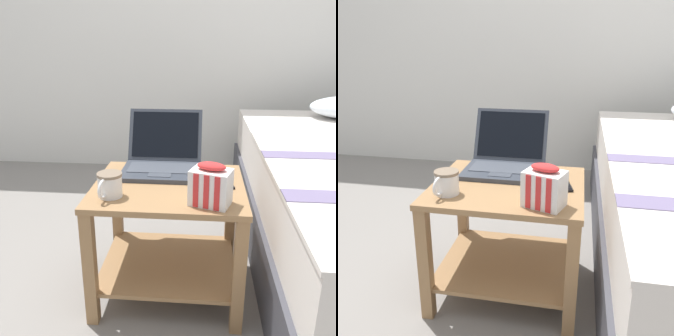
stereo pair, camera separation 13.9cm
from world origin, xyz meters
The scene contains 7 objects.
ground_plane centered at (0.00, 0.00, 0.00)m, with size 8.00×8.00×0.00m, color gray.
back_wall centered at (0.00, 1.62, 1.25)m, with size 8.00×0.05×2.50m.
bedside_table centered at (0.00, 0.00, 0.31)m, with size 0.58×0.51×0.48m.
laptop centered at (-0.04, 0.17, 0.53)m, with size 0.33×0.35×0.23m.
mug_front_left centered at (-0.20, -0.14, 0.53)m, with size 0.09×0.13×0.09m.
snack_bag centered at (0.16, -0.17, 0.55)m, with size 0.16×0.13×0.15m.
cell_phone centered at (0.20, 0.03, 0.48)m, with size 0.10×0.16×0.01m.
Camera 1 is at (0.12, -1.35, 1.02)m, focal length 40.00 mm.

